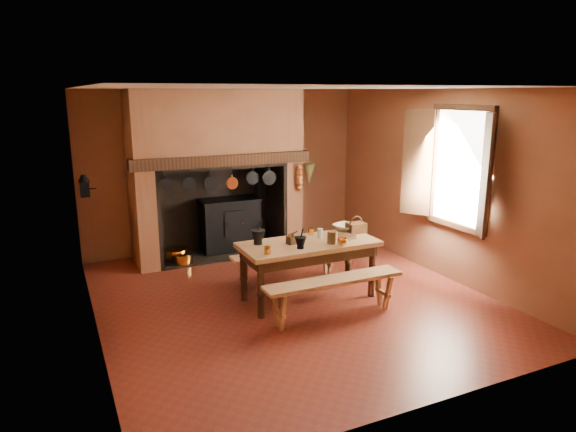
% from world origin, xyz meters
% --- Properties ---
extents(floor, '(5.50, 5.50, 0.00)m').
position_xyz_m(floor, '(0.00, 0.00, 0.00)').
color(floor, '#5F2416').
rests_on(floor, ground).
extents(ceiling, '(5.50, 5.50, 0.00)m').
position_xyz_m(ceiling, '(0.00, 0.00, 2.80)').
color(ceiling, silver).
rests_on(ceiling, back_wall).
extents(back_wall, '(5.00, 0.02, 2.80)m').
position_xyz_m(back_wall, '(0.00, 2.75, 1.40)').
color(back_wall, brown).
rests_on(back_wall, floor).
extents(wall_left, '(0.02, 5.50, 2.80)m').
position_xyz_m(wall_left, '(-2.50, 0.00, 1.40)').
color(wall_left, brown).
rests_on(wall_left, floor).
extents(wall_right, '(0.02, 5.50, 2.80)m').
position_xyz_m(wall_right, '(2.50, 0.00, 1.40)').
color(wall_right, brown).
rests_on(wall_right, floor).
extents(wall_front, '(5.00, 0.02, 2.80)m').
position_xyz_m(wall_front, '(0.00, -2.75, 1.40)').
color(wall_front, brown).
rests_on(wall_front, floor).
extents(chimney_breast, '(2.95, 0.96, 2.80)m').
position_xyz_m(chimney_breast, '(-0.30, 2.31, 1.81)').
color(chimney_breast, brown).
rests_on(chimney_breast, floor).
extents(iron_range, '(1.12, 0.55, 1.60)m').
position_xyz_m(iron_range, '(-0.04, 2.45, 0.48)').
color(iron_range, black).
rests_on(iron_range, floor).
extents(hearth_pans, '(0.51, 0.62, 0.20)m').
position_xyz_m(hearth_pans, '(-1.05, 2.22, 0.09)').
color(hearth_pans, orange).
rests_on(hearth_pans, floor).
extents(hanging_pans, '(1.92, 0.29, 0.27)m').
position_xyz_m(hanging_pans, '(-0.34, 1.81, 1.36)').
color(hanging_pans, black).
rests_on(hanging_pans, chimney_breast).
extents(onion_string, '(0.12, 0.10, 0.46)m').
position_xyz_m(onion_string, '(1.00, 1.79, 1.33)').
color(onion_string, '#93441B').
rests_on(onion_string, chimney_breast).
extents(herb_bunch, '(0.20, 0.20, 0.35)m').
position_xyz_m(herb_bunch, '(1.18, 1.79, 1.38)').
color(herb_bunch, brown).
rests_on(herb_bunch, chimney_breast).
extents(window, '(0.39, 1.75, 1.76)m').
position_xyz_m(window, '(2.35, -0.40, 1.70)').
color(window, white).
rests_on(window, wall_right).
extents(wall_coffee_mill, '(0.23, 0.16, 0.31)m').
position_xyz_m(wall_coffee_mill, '(-2.42, 1.55, 1.52)').
color(wall_coffee_mill, black).
rests_on(wall_coffee_mill, wall_left).
extents(work_table, '(1.85, 0.82, 0.80)m').
position_xyz_m(work_table, '(0.21, -0.09, 0.67)').
color(work_table, tan).
rests_on(work_table, floor).
extents(bench_front, '(1.83, 0.32, 0.51)m').
position_xyz_m(bench_front, '(0.21, -0.78, 0.38)').
color(bench_front, tan).
rests_on(bench_front, floor).
extents(bench_back, '(1.69, 0.30, 0.48)m').
position_xyz_m(bench_back, '(0.21, 0.60, 0.36)').
color(bench_back, tan).
rests_on(bench_back, floor).
extents(mortar_large, '(0.19, 0.19, 0.33)m').
position_xyz_m(mortar_large, '(-0.44, 0.11, 0.91)').
color(mortar_large, black).
rests_on(mortar_large, work_table).
extents(mortar_small, '(0.15, 0.15, 0.26)m').
position_xyz_m(mortar_small, '(-0.02, -0.30, 0.89)').
color(mortar_small, black).
rests_on(mortar_small, work_table).
extents(coffee_grinder, '(0.16, 0.13, 0.17)m').
position_xyz_m(coffee_grinder, '(-0.04, -0.08, 0.86)').
color(coffee_grinder, '#321C0F').
rests_on(coffee_grinder, work_table).
extents(brass_mug_a, '(0.09, 0.09, 0.10)m').
position_xyz_m(brass_mug_a, '(-0.49, -0.33, 0.85)').
color(brass_mug_a, orange).
rests_on(brass_mug_a, work_table).
extents(brass_mug_b, '(0.10, 0.10, 0.09)m').
position_xyz_m(brass_mug_b, '(0.41, 0.21, 0.85)').
color(brass_mug_b, orange).
rests_on(brass_mug_b, work_table).
extents(mixing_bowl, '(0.47, 0.47, 0.09)m').
position_xyz_m(mixing_bowl, '(0.98, 0.21, 0.84)').
color(mixing_bowl, beige).
rests_on(mixing_bowl, work_table).
extents(stoneware_crock, '(0.16, 0.16, 0.17)m').
position_xyz_m(stoneware_crock, '(0.46, -0.28, 0.88)').
color(stoneware_crock, brown).
rests_on(stoneware_crock, work_table).
extents(glass_jar, '(0.09, 0.09, 0.13)m').
position_xyz_m(glass_jar, '(0.44, 0.01, 0.87)').
color(glass_jar, beige).
rests_on(glass_jar, work_table).
extents(wicker_basket, '(0.26, 0.19, 0.25)m').
position_xyz_m(wicker_basket, '(1.04, 0.04, 0.88)').
color(wicker_basket, '#462D15').
rests_on(wicker_basket, work_table).
extents(wooden_tray, '(0.37, 0.31, 0.05)m').
position_xyz_m(wooden_tray, '(0.69, -0.17, 0.83)').
color(wooden_tray, '#321C0F').
rests_on(wooden_tray, work_table).
extents(brass_cup, '(0.17, 0.17, 0.10)m').
position_xyz_m(brass_cup, '(0.53, -0.42, 0.85)').
color(brass_cup, orange).
rests_on(brass_cup, work_table).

